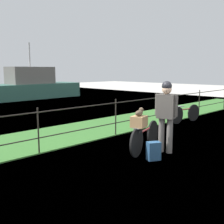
{
  "coord_description": "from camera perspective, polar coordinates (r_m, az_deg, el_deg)",
  "views": [
    {
      "loc": [
        -4.56,
        -3.3,
        1.94
      ],
      "look_at": [
        0.31,
        1.47,
        0.9
      ],
      "focal_mm": 44.72,
      "sensor_mm": 36.0,
      "label": 1
    }
  ],
  "objects": [
    {
      "name": "ground_plane",
      "position": [
        5.96,
        8.19,
        -10.42
      ],
      "size": [
        60.0,
        60.0,
        0.0
      ],
      "primitive_type": "plane",
      "color": "beige"
    },
    {
      "name": "grass_strip",
      "position": [
        8.37,
        -11.26,
        -4.79
      ],
      "size": [
        27.0,
        2.4,
        0.03
      ],
      "primitive_type": "cube",
      "color": "#38702D",
      "rests_on": "ground"
    },
    {
      "name": "iron_fence",
      "position": [
        7.32,
        -6.2,
        -1.6
      ],
      "size": [
        18.04,
        0.04,
        1.09
      ],
      "color": "#28231E",
      "rests_on": "ground"
    },
    {
      "name": "bicycle_main",
      "position": [
        6.7,
        6.73,
        -5.11
      ],
      "size": [
        1.63,
        0.5,
        0.66
      ],
      "color": "black",
      "rests_on": "ground"
    },
    {
      "name": "wooden_crate",
      "position": [
        6.28,
        5.54,
        -1.94
      ],
      "size": [
        0.41,
        0.38,
        0.25
      ],
      "primitive_type": "cube",
      "rotation": [
        0.0,
        0.0,
        0.27
      ],
      "color": "#A87F51",
      "rests_on": "bicycle_main"
    },
    {
      "name": "terrier_dog",
      "position": [
        6.27,
        5.65,
        -0.08
      ],
      "size": [
        0.32,
        0.21,
        0.18
      ],
      "color": "#4C3D2D",
      "rests_on": "wooden_crate"
    },
    {
      "name": "cyclist_person",
      "position": [
        6.58,
        11.01,
        0.33
      ],
      "size": [
        0.36,
        0.52,
        1.68
      ],
      "color": "slate",
      "rests_on": "ground"
    },
    {
      "name": "backpack_on_paving",
      "position": [
        6.14,
        8.49,
        -7.89
      ],
      "size": [
        0.33,
        0.29,
        0.4
      ],
      "primitive_type": "cube",
      "rotation": [
        0.0,
        0.0,
        5.81
      ],
      "color": "#28517A",
      "rests_on": "ground"
    },
    {
      "name": "bicycle_parked",
      "position": [
        10.64,
        14.72,
        -0.29
      ],
      "size": [
        1.58,
        0.3,
        0.64
      ],
      "color": "black",
      "rests_on": "ground"
    },
    {
      "name": "moored_boat_near",
      "position": [
        19.8,
        -16.26,
        4.94
      ],
      "size": [
        6.85,
        2.33,
        3.73
      ],
      "color": "#336656",
      "rests_on": "ground"
    }
  ]
}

